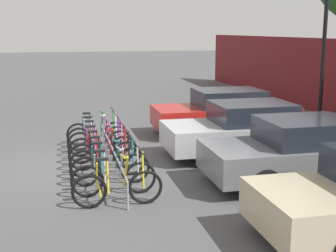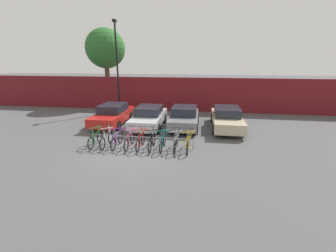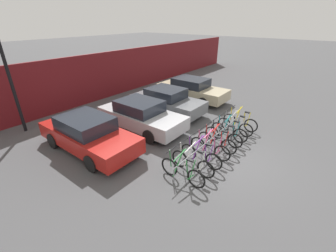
{
  "view_description": "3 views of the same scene",
  "coord_description": "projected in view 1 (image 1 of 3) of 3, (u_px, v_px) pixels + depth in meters",
  "views": [
    {
      "loc": [
        10.95,
        -0.43,
        3.25
      ],
      "look_at": [
        1.38,
        1.79,
        1.21
      ],
      "focal_mm": 50.0,
      "sensor_mm": 36.0,
      "label": 1
    },
    {
      "loc": [
        3.2,
        -9.93,
        4.39
      ],
      "look_at": [
        1.61,
        0.94,
        1.12
      ],
      "focal_mm": 24.0,
      "sensor_mm": 36.0,
      "label": 2
    },
    {
      "loc": [
        -7.14,
        -2.72,
        4.85
      ],
      "look_at": [
        -0.48,
        2.44,
        0.79
      ],
      "focal_mm": 24.0,
      "sensor_mm": 36.0,
      "label": 3
    }
  ],
  "objects": [
    {
      "name": "bicycle_yellow",
      "position": [
        118.0,
        187.0,
        8.69
      ],
      "size": [
        0.68,
        1.71,
        1.05
      ],
      "rotation": [
        0.0,
        0.0,
        -0.02
      ],
      "color": "black",
      "rests_on": "ground"
    },
    {
      "name": "car_red",
      "position": [
        226.0,
        112.0,
        14.79
      ],
      "size": [
        1.91,
        4.49,
        1.4
      ],
      "color": "red",
      "rests_on": "ground"
    },
    {
      "name": "bicycle_pink",
      "position": [
        103.0,
        148.0,
        11.56
      ],
      "size": [
        0.68,
        1.71,
        1.05
      ],
      "rotation": [
        0.0,
        0.0,
        -0.06
      ],
      "color": "black",
      "rests_on": "ground"
    },
    {
      "name": "bike_rack",
      "position": [
        111.0,
        148.0,
        11.02
      ],
      "size": [
        5.41,
        0.04,
        0.57
      ],
      "color": "gray",
      "rests_on": "ground"
    },
    {
      "name": "bicycle_teal",
      "position": [
        110.0,
        167.0,
        9.9
      ],
      "size": [
        0.68,
        1.71,
        1.05
      ],
      "rotation": [
        0.0,
        0.0,
        0.05
      ],
      "color": "black",
      "rests_on": "ground"
    },
    {
      "name": "bicycle_black",
      "position": [
        108.0,
        160.0,
        10.43
      ],
      "size": [
        0.68,
        1.71,
        1.05
      ],
      "rotation": [
        0.0,
        0.0,
        -0.07
      ],
      "color": "black",
      "rests_on": "ground"
    },
    {
      "name": "bicycle_white",
      "position": [
        99.0,
        137.0,
        12.75
      ],
      "size": [
        0.68,
        1.71,
        1.05
      ],
      "rotation": [
        0.0,
        0.0,
        -0.01
      ],
      "color": "black",
      "rests_on": "ground"
    },
    {
      "name": "bicycle_silver",
      "position": [
        114.0,
        177.0,
        9.27
      ],
      "size": [
        0.68,
        1.71,
        1.05
      ],
      "rotation": [
        0.0,
        0.0,
        0.05
      ],
      "color": "black",
      "rests_on": "ground"
    },
    {
      "name": "car_grey",
      "position": [
        303.0,
        151.0,
        9.99
      ],
      "size": [
        1.91,
        4.17,
        1.4
      ],
      "color": "slate",
      "rests_on": "ground"
    },
    {
      "name": "lamp_post",
      "position": [
        327.0,
        5.0,
        15.83
      ],
      "size": [
        0.24,
        0.44,
        7.4
      ],
      "color": "black",
      "rests_on": "ground"
    },
    {
      "name": "ground_plane",
      "position": [
        82.0,
        168.0,
        11.2
      ],
      "size": [
        120.0,
        120.0,
        0.0
      ],
      "primitive_type": "plane",
      "color": "#4C4C4F"
    },
    {
      "name": "car_silver",
      "position": [
        249.0,
        129.0,
        12.16
      ],
      "size": [
        1.91,
        4.33,
        1.4
      ],
      "color": "#B7B7BC",
      "rests_on": "ground"
    },
    {
      "name": "bicycle_green",
      "position": [
        97.0,
        132.0,
        13.33
      ],
      "size": [
        0.68,
        1.71,
        1.05
      ],
      "rotation": [
        0.0,
        0.0,
        0.06
      ],
      "color": "black",
      "rests_on": "ground"
    },
    {
      "name": "bicycle_purple",
      "position": [
        100.0,
        141.0,
        12.21
      ],
      "size": [
        0.68,
        1.71,
        1.05
      ],
      "rotation": [
        0.0,
        0.0,
        -0.05
      ],
      "color": "black",
      "rests_on": "ground"
    },
    {
      "name": "bicycle_red",
      "position": [
        105.0,
        154.0,
        11.01
      ],
      "size": [
        0.68,
        1.71,
        1.05
      ],
      "rotation": [
        0.0,
        0.0,
        0.02
      ],
      "color": "black",
      "rests_on": "ground"
    }
  ]
}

